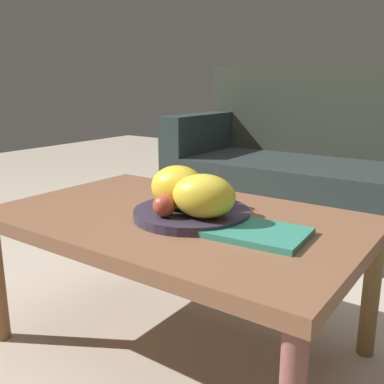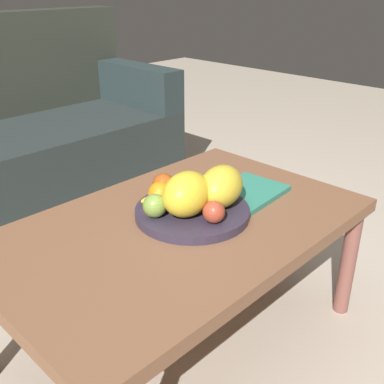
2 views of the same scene
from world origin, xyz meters
name	(u,v)px [view 1 (image 1 of 2)]	position (x,y,z in m)	size (l,w,h in m)	color
ground_plane	(179,345)	(0.00, 0.00, 0.00)	(8.00, 8.00, 0.00)	#B8A895
coffee_table	(178,230)	(0.00, 0.00, 0.38)	(1.06, 0.67, 0.43)	brown
couch	(333,180)	(0.05, 1.28, 0.30)	(1.70, 0.70, 0.90)	#262E2D
fruit_bowl	(192,213)	(0.05, 0.00, 0.44)	(0.33, 0.33, 0.03)	#322B3D
melon_large_front	(178,187)	(0.01, -0.01, 0.51)	(0.16, 0.12, 0.12)	yellow
melon_smaller_beside	(204,196)	(0.12, -0.04, 0.51)	(0.17, 0.12, 0.12)	yellow
orange_front	(217,194)	(0.10, 0.06, 0.49)	(0.08, 0.08, 0.08)	orange
orange_left	(193,189)	(0.00, 0.08, 0.49)	(0.07, 0.07, 0.07)	orange
apple_front	(170,190)	(-0.06, 0.04, 0.49)	(0.07, 0.07, 0.07)	olive
apple_left	(215,189)	(0.05, 0.12, 0.49)	(0.07, 0.07, 0.07)	#B64916
apple_right	(164,206)	(0.03, -0.10, 0.48)	(0.06, 0.06, 0.06)	#AA402A
banana_bunch	(200,193)	(0.03, 0.08, 0.48)	(0.16, 0.08, 0.06)	yellow
magazine	(256,232)	(0.27, -0.03, 0.44)	(0.25, 0.18, 0.02)	#33856F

